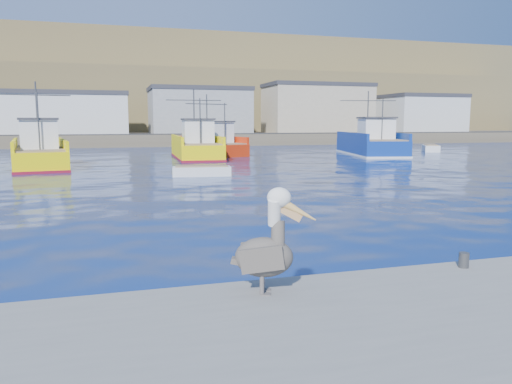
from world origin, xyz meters
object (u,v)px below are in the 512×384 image
trawler_yellow_a (40,154)px  skiff_far (431,149)px  trawler_blue (371,144)px  boat_orange (213,145)px  pelican (267,248)px  trawler_yellow_b (196,147)px  skiff_mid (202,172)px

trawler_yellow_a → skiff_far: (40.40, 9.42, -0.70)m
trawler_blue → trawler_yellow_a: bearing=-168.5°
boat_orange → pelican: boat_orange is taller
trawler_yellow_a → boat_orange: trawler_yellow_a is taller
trawler_yellow_a → pelican: trawler_yellow_a is taller
trawler_yellow_b → skiff_far: bearing=6.5°
trawler_yellow_a → pelican: size_ratio=6.23×
boat_orange → trawler_blue: bearing=-14.2°
trawler_blue → boat_orange: size_ratio=1.34×
trawler_yellow_a → boat_orange: (15.15, 10.34, 0.06)m
skiff_far → trawler_yellow_b: bearing=-173.5°
trawler_yellow_a → pelican: 33.15m
skiff_mid → trawler_yellow_b: bearing=81.7°
trawler_yellow_b → skiff_far: 27.83m
trawler_yellow_a → trawler_blue: 31.64m
skiff_mid → pelican: (-3.00, -23.07, 1.01)m
skiff_mid → skiff_far: 35.25m
pelican → trawler_yellow_a: bearing=103.0°
trawler_blue → boat_orange: trawler_blue is taller
trawler_blue → skiff_mid: bearing=-142.8°
trawler_yellow_b → boat_orange: (2.39, 4.09, 0.05)m
pelican → skiff_mid: bearing=82.6°
trawler_blue → skiff_far: trawler_blue is taller
trawler_yellow_a → trawler_yellow_b: bearing=26.1°
trawler_yellow_a → boat_orange: bearing=34.3°
trawler_yellow_a → skiff_mid: (10.49, -9.22, -0.76)m
skiff_mid → skiff_far: skiff_far is taller
skiff_far → pelican: (-32.92, -41.72, 0.95)m
boat_orange → skiff_far: (25.25, -0.92, -0.76)m
boat_orange → skiff_mid: boat_orange is taller
skiff_mid → pelican: pelican is taller
trawler_yellow_a → boat_orange: size_ratio=1.14×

